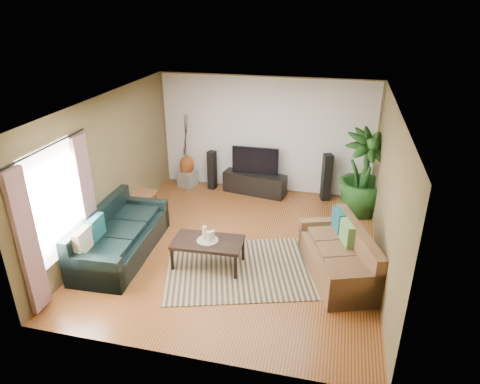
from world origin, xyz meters
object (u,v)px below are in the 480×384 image
(sofa_right, at_px, (337,253))
(pedestal, at_px, (188,179))
(speaker_left, at_px, (212,170))
(speaker_right, at_px, (327,177))
(tv_stand, at_px, (255,183))
(coffee_table, at_px, (208,253))
(side_table, at_px, (144,204))
(sofa_left, at_px, (121,233))
(potted_plant, at_px, (364,174))
(vase, at_px, (187,165))
(television, at_px, (255,161))

(sofa_right, relative_size, pedestal, 4.96)
(speaker_left, distance_m, speaker_right, 2.71)
(speaker_left, relative_size, speaker_right, 0.87)
(pedestal, bearing_deg, tv_stand, -1.14)
(sofa_right, bearing_deg, coffee_table, -103.68)
(pedestal, xyz_separation_m, side_table, (-0.38, -1.66, 0.06))
(sofa_left, distance_m, sofa_right, 3.79)
(sofa_left, xyz_separation_m, speaker_right, (3.45, 3.18, 0.12))
(sofa_left, bearing_deg, potted_plant, -60.56)
(tv_stand, height_order, side_table, side_table)
(sofa_left, distance_m, tv_stand, 3.63)
(tv_stand, bearing_deg, vase, -170.93)
(coffee_table, height_order, potted_plant, potted_plant)
(sofa_left, bearing_deg, television, -32.51)
(coffee_table, bearing_deg, sofa_right, 3.32)
(potted_plant, distance_m, side_table, 4.66)
(speaker_right, xyz_separation_m, pedestal, (-3.34, 0.00, -0.36))
(sofa_left, relative_size, speaker_left, 2.42)
(sofa_right, height_order, television, television)
(pedestal, distance_m, vase, 0.36)
(sofa_left, bearing_deg, tv_stand, -32.67)
(tv_stand, height_order, vase, vase)
(coffee_table, height_order, side_table, side_table)
(sofa_left, relative_size, side_table, 4.63)
(television, height_order, vase, television)
(sofa_right, relative_size, coffee_table, 1.57)
(television, relative_size, speaker_left, 1.15)
(tv_stand, distance_m, speaker_left, 1.08)
(sofa_right, bearing_deg, sofa_left, -106.08)
(pedestal, bearing_deg, speaker_left, 0.00)
(sofa_left, height_order, vase, sofa_left)
(sofa_left, height_order, pedestal, sofa_left)
(speaker_right, bearing_deg, potted_plant, -52.82)
(pedestal, relative_size, side_table, 0.76)
(tv_stand, bearing_deg, speaker_left, -171.62)
(pedestal, bearing_deg, vase, 0.00)
(speaker_left, xyz_separation_m, pedestal, (-0.64, 0.00, -0.28))
(speaker_right, bearing_deg, vase, 161.75)
(television, bearing_deg, potted_plant, -11.90)
(speaker_left, relative_size, pedestal, 2.51)
(tv_stand, height_order, potted_plant, potted_plant)
(sofa_left, bearing_deg, side_table, 7.20)
(sofa_right, xyz_separation_m, speaker_left, (-3.04, 2.94, 0.05))
(speaker_left, distance_m, vase, 0.64)
(sofa_left, distance_m, side_table, 1.56)
(television, bearing_deg, vase, 179.54)
(side_table, bearing_deg, vase, 77.07)
(coffee_table, distance_m, tv_stand, 3.14)
(tv_stand, distance_m, speaker_right, 1.68)
(speaker_right, height_order, pedestal, speaker_right)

